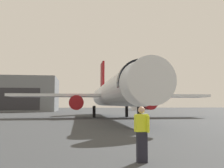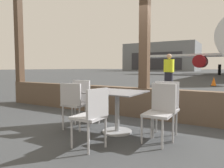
{
  "view_description": "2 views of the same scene",
  "coord_description": "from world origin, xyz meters",
  "px_view_note": "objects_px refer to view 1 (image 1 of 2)",
  "views": [
    {
      "loc": [
        -2.71,
        -3.03,
        1.8
      ],
      "look_at": [
        -0.16,
        15.63,
        3.37
      ],
      "focal_mm": 39.88,
      "sensor_mm": 36.0,
      "label": 1
    },
    {
      "loc": [
        1.79,
        -4.53,
        1.15
      ],
      "look_at": [
        -0.67,
        -0.31,
        0.77
      ],
      "focal_mm": 34.08,
      "sensor_mm": 36.0,
      "label": 2
    }
  ],
  "objects_px": {
    "distant_hangar": "(13,94)",
    "fuel_storage_tank": "(140,104)",
    "airplane": "(114,93)",
    "traffic_cone": "(141,133)",
    "ground_crew_worker": "(142,133)"
  },
  "relations": [
    {
      "from": "ground_crew_worker",
      "to": "fuel_storage_tank",
      "type": "relative_size",
      "value": 0.26
    },
    {
      "from": "ground_crew_worker",
      "to": "traffic_cone",
      "type": "relative_size",
      "value": 3.04
    },
    {
      "from": "airplane",
      "to": "ground_crew_worker",
      "type": "height_order",
      "value": "airplane"
    },
    {
      "from": "distant_hangar",
      "to": "fuel_storage_tank",
      "type": "distance_m",
      "value": 41.13
    },
    {
      "from": "distant_hangar",
      "to": "airplane",
      "type": "bearing_deg",
      "value": -59.64
    },
    {
      "from": "airplane",
      "to": "traffic_cone",
      "type": "relative_size",
      "value": 61.79
    },
    {
      "from": "ground_crew_worker",
      "to": "distant_hangar",
      "type": "distance_m",
      "value": 66.45
    },
    {
      "from": "airplane",
      "to": "traffic_cone",
      "type": "bearing_deg",
      "value": -93.92
    },
    {
      "from": "fuel_storage_tank",
      "to": "distant_hangar",
      "type": "bearing_deg",
      "value": -161.9
    },
    {
      "from": "traffic_cone",
      "to": "distant_hangar",
      "type": "xyz_separation_m",
      "value": [
        -20.98,
        58.03,
        4.33
      ]
    },
    {
      "from": "airplane",
      "to": "ground_crew_worker",
      "type": "relative_size",
      "value": 20.3
    },
    {
      "from": "traffic_cone",
      "to": "fuel_storage_tank",
      "type": "bearing_deg",
      "value": 75.7
    },
    {
      "from": "fuel_storage_tank",
      "to": "traffic_cone",
      "type": "bearing_deg",
      "value": -104.3
    },
    {
      "from": "airplane",
      "to": "distant_hangar",
      "type": "xyz_separation_m",
      "value": [
        -22.34,
        38.14,
        1.24
      ]
    },
    {
      "from": "airplane",
      "to": "traffic_cone",
      "type": "height_order",
      "value": "airplane"
    }
  ]
}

